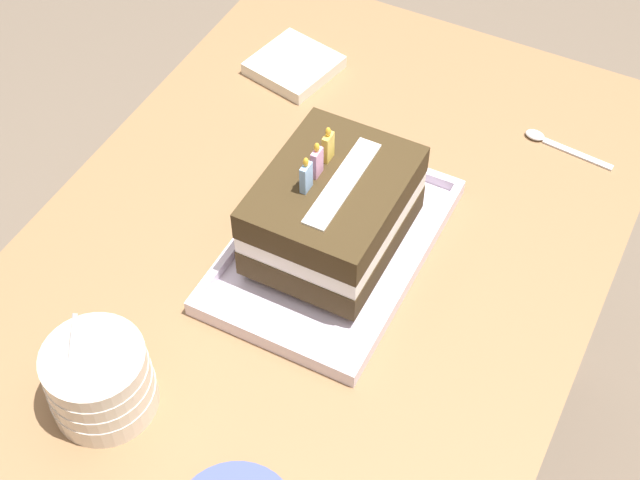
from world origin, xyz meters
The scene contains 6 objects.
dining_table centered at (0.00, 0.00, 0.59)m, with size 1.12×0.74×0.69m.
foil_tray centered at (0.03, -0.02, 0.70)m, with size 0.36×0.23×0.02m.
birthday_cake centered at (0.03, -0.02, 0.77)m, with size 0.21×0.17×0.16m.
bowl_stack centered at (-0.30, 0.11, 0.74)m, with size 0.12×0.12×0.14m.
serving_spoon_near_tray centered at (0.36, -0.22, 0.69)m, with size 0.03×0.14×0.01m.
napkin_pile centered at (0.33, 0.20, 0.70)m, with size 0.14×0.14×0.02m.
Camera 1 is at (-0.67, -0.36, 1.64)m, focal length 51.62 mm.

